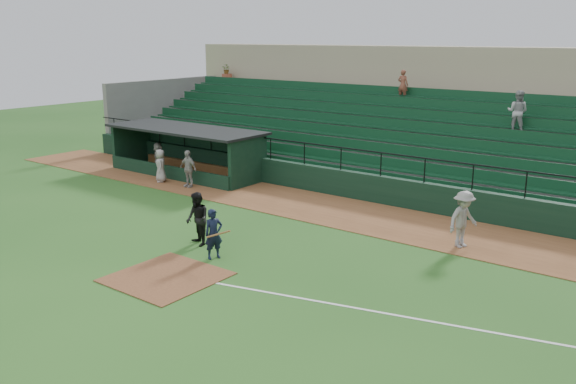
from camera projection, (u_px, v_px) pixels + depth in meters
The scene contains 12 objects.
ground at pixel (191, 268), 18.85m from camera, with size 90.00×90.00×0.00m, color #26571C.
warning_track at pixel (332, 210), 25.01m from camera, with size 40.00×4.00×0.03m, color brown.
home_plate_dirt at pixel (166, 277), 18.07m from camera, with size 3.00×3.00×0.03m, color brown.
foul_line at pixel (451, 325), 15.09m from camera, with size 18.00×0.09×0.01m, color white.
stadium_structure at pixel (424, 130), 30.96m from camera, with size 38.00×13.08×6.40m.
dugout at pixel (192, 148), 31.60m from camera, with size 8.90×3.20×2.42m.
batter_at_plate at pixel (214, 234), 19.44m from camera, with size 1.10×0.72×1.64m.
umpire at pixel (197, 219), 20.67m from camera, with size 0.90×0.70×1.85m, color black.
runner at pixel (463, 219), 20.38m from camera, with size 1.26×0.73×1.95m, color gray.
dugout_player_a at pixel (188, 169), 28.58m from camera, with size 1.04×0.43×1.77m, color #A9A49E.
dugout_player_b at pixel (161, 166), 29.61m from camera, with size 0.79×0.51×1.61m, color #9F9B95.
dugout_player_c at pixel (158, 157), 31.68m from camera, with size 1.46×0.47×1.57m, color #A29E98.
Camera 1 is at (13.09, -12.24, 6.99)m, focal length 37.85 mm.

